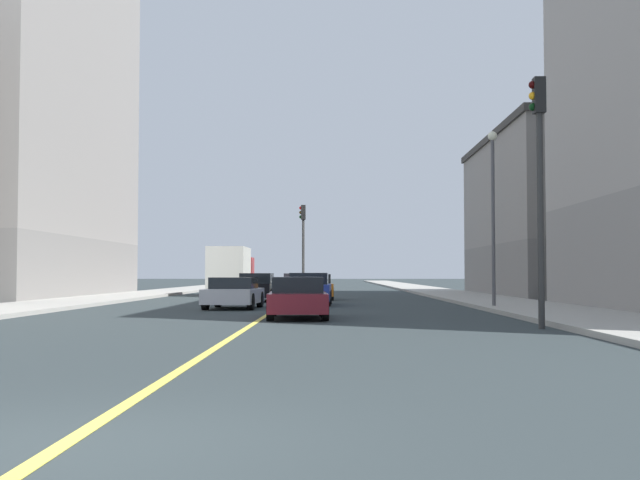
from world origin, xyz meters
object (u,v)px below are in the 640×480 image
car_silver (234,293)px  box_truck (231,270)px  street_lamp_left_near (493,199)px  car_orange (316,287)px  building_left_mid (577,215)px  traffic_light_left_near (539,166)px  traffic_light_median_far (303,237)px  building_right_midblock (3,100)px  car_blue (309,290)px  car_red (294,281)px  car_maroon (298,298)px  car_teal (245,284)px  car_black (257,288)px

car_silver → box_truck: 18.26m
street_lamp_left_near → car_orange: street_lamp_left_near is taller
building_left_mid → box_truck: size_ratio=2.87×
traffic_light_left_near → traffic_light_median_far: bearing=103.5°
building_right_midblock → car_blue: (18.16, -10.87, -10.78)m
traffic_light_left_near → street_lamp_left_near: bearing=84.5°
street_lamp_left_near → car_orange: (-7.06, 11.12, -3.60)m
street_lamp_left_near → car_red: size_ratio=1.67×
car_blue → car_silver: (-2.87, -3.36, -0.07)m
traffic_light_left_near → car_maroon: (-6.24, 4.50, -3.44)m
car_red → box_truck: 22.57m
traffic_light_left_near → car_teal: (-11.67, 38.96, -3.42)m
car_red → traffic_light_left_near: bearing=-80.5°
street_lamp_left_near → car_teal: size_ratio=1.66×
building_left_mid → car_teal: size_ratio=4.62×
car_blue → traffic_light_left_near: bearing=-67.1°
traffic_light_left_near → car_orange: (-6.05, 21.76, -3.40)m
building_left_mid → building_right_midblock: size_ratio=0.82×
traffic_light_median_far → traffic_light_left_near: bearing=-76.5°
car_maroon → car_teal: 34.89m
building_left_mid → car_black: 20.98m
car_teal → car_red: size_ratio=1.01×
traffic_light_median_far → car_maroon: bearing=-88.2°
car_silver → traffic_light_median_far: bearing=83.5°
traffic_light_left_near → car_teal: 40.81m
street_lamp_left_near → box_truck: street_lamp_left_near is taller
car_teal → car_red: car_red is taller
traffic_light_left_near → traffic_light_median_far: size_ratio=1.12×
building_left_mid → car_orange: size_ratio=4.58×
traffic_light_left_near → car_silver: traffic_light_left_near is taller
car_orange → box_truck: bearing=125.9°
car_maroon → box_truck: bearing=102.0°
car_black → car_orange: size_ratio=1.06×
street_lamp_left_near → car_black: size_ratio=1.55×
traffic_light_left_near → car_maroon: size_ratio=1.52×
car_blue → car_orange: size_ratio=1.06×
building_right_midblock → traffic_light_left_near: bearing=-46.3°
traffic_light_left_near → car_orange: traffic_light_left_near is taller
building_right_midblock → car_blue: size_ratio=5.27×
car_maroon → car_orange: car_orange is taller
building_right_midblock → car_red: building_right_midblock is taller
building_right_midblock → building_left_mid: bearing=4.6°
car_orange → box_truck: 9.34m
car_red → car_silver: 40.44m
car_black → car_red: 32.16m
building_left_mid → car_teal: 24.27m
traffic_light_left_near → car_maroon: traffic_light_left_near is taller
car_blue → street_lamp_left_near: bearing=-28.8°
car_maroon → car_red: bearing=92.9°
street_lamp_left_near → building_left_mid: bearing=63.8°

